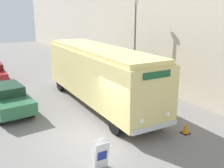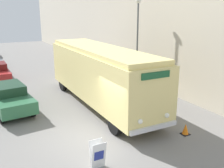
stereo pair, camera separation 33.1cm
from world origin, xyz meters
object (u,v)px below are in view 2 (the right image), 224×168
at_px(vintage_bus, 100,73).
at_px(parked_car_near, 9,97).
at_px(streetlamp, 138,31).
at_px(sign_board, 98,155).
at_px(traffic_cone, 186,129).

height_order(vintage_bus, parked_car_near, vintage_bus).
bearing_deg(streetlamp, vintage_bus, -152.78).
relative_size(vintage_bus, sign_board, 10.14).
distance_m(streetlamp, parked_car_near, 9.42).
bearing_deg(traffic_cone, vintage_bus, 107.59).
relative_size(streetlamp, parked_car_near, 1.32).
bearing_deg(traffic_cone, sign_board, -173.33).
height_order(sign_board, parked_car_near, parked_car_near).
height_order(streetlamp, parked_car_near, streetlamp).
height_order(vintage_bus, streetlamp, streetlamp).
distance_m(streetlamp, traffic_cone, 8.62).
bearing_deg(parked_car_near, sign_board, -80.86).
xyz_separation_m(sign_board, parked_car_near, (-2.02, 7.52, 0.27)).
xyz_separation_m(vintage_bus, parked_car_near, (-4.96, 1.54, -1.18)).
xyz_separation_m(streetlamp, parked_car_near, (-8.81, -0.44, -3.31)).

